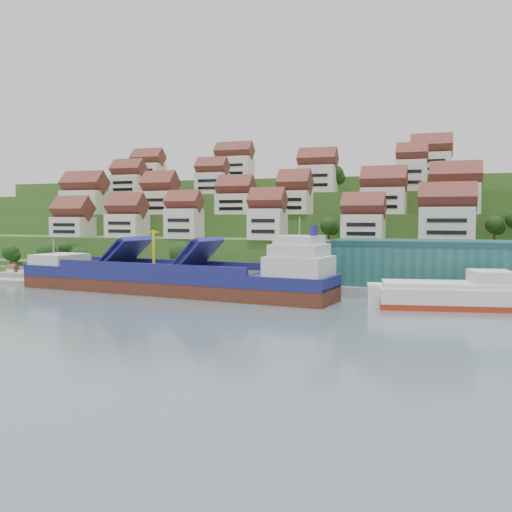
% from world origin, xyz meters
% --- Properties ---
extents(ground, '(300.00, 300.00, 0.00)m').
position_xyz_m(ground, '(0.00, 0.00, 0.00)').
color(ground, slate).
rests_on(ground, ground).
extents(quay, '(180.00, 14.00, 2.20)m').
position_xyz_m(quay, '(20.00, 15.00, 1.10)').
color(quay, gray).
rests_on(quay, ground).
extents(pebble_beach, '(45.00, 20.00, 1.00)m').
position_xyz_m(pebble_beach, '(-58.00, 12.00, 0.50)').
color(pebble_beach, gray).
rests_on(pebble_beach, ground).
extents(hillside, '(260.00, 128.00, 31.00)m').
position_xyz_m(hillside, '(0.00, 103.55, 10.66)').
color(hillside, '#2D4C1E').
rests_on(hillside, ground).
extents(hillside_village, '(159.41, 65.09, 28.75)m').
position_xyz_m(hillside_village, '(-1.81, 58.12, 23.35)').
color(hillside_village, silver).
rests_on(hillside_village, ground).
extents(hillside_trees, '(141.30, 62.25, 30.64)m').
position_xyz_m(hillside_trees, '(-10.74, 43.33, 16.03)').
color(hillside_trees, '#1B3A13').
rests_on(hillside_trees, ground).
extents(warehouse, '(60.00, 15.00, 10.00)m').
position_xyz_m(warehouse, '(52.00, 17.00, 7.20)').
color(warehouse, '#1F5652').
rests_on(warehouse, quay).
extents(flagpole, '(1.28, 0.16, 8.00)m').
position_xyz_m(flagpole, '(18.11, 10.00, 6.88)').
color(flagpole, gray).
rests_on(flagpole, quay).
extents(beach_huts, '(14.40, 3.70, 2.20)m').
position_xyz_m(beach_huts, '(-60.00, 10.75, 2.10)').
color(beach_huts, white).
rests_on(beach_huts, pebble_beach).
extents(cargo_ship, '(78.06, 20.22, 17.12)m').
position_xyz_m(cargo_ship, '(-11.07, 0.44, 3.27)').
color(cargo_ship, '#512518').
rests_on(cargo_ship, ground).
extents(second_ship, '(28.57, 15.00, 7.88)m').
position_xyz_m(second_ship, '(47.99, 0.90, 2.38)').
color(second_ship, '#992710').
rests_on(second_ship, ground).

